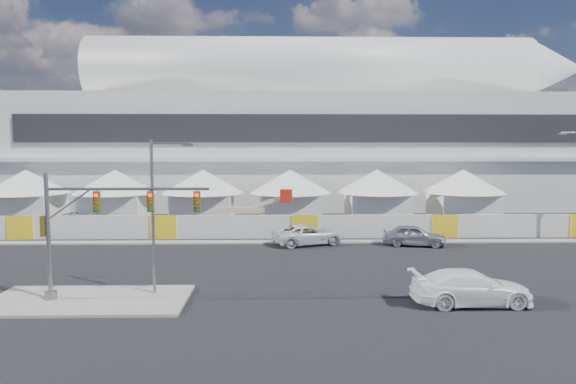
{
  "coord_description": "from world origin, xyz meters",
  "views": [
    {
      "loc": [
        3.65,
        -28.76,
        8.04
      ],
      "look_at": [
        4.47,
        10.0,
        4.39
      ],
      "focal_mm": 32.0,
      "sensor_mm": 36.0,
      "label": 1
    }
  ],
  "objects_px": {
    "lot_car_b": "(484,226)",
    "pickup_near": "(471,287)",
    "traffic_mast": "(87,229)",
    "boom_lift": "(234,222)",
    "sedan_silver": "(414,235)",
    "lot_car_c": "(92,221)",
    "pickup_curb": "(308,235)",
    "streetlight_median": "(157,206)",
    "lot_car_a": "(453,222)"
  },
  "relations": [
    {
      "from": "traffic_mast",
      "to": "boom_lift",
      "type": "height_order",
      "value": "traffic_mast"
    },
    {
      "from": "lot_car_c",
      "to": "streetlight_median",
      "type": "relative_size",
      "value": 0.65
    },
    {
      "from": "sedan_silver",
      "to": "pickup_near",
      "type": "distance_m",
      "value": 14.93
    },
    {
      "from": "pickup_curb",
      "to": "boom_lift",
      "type": "bearing_deg",
      "value": 32.5
    },
    {
      "from": "sedan_silver",
      "to": "traffic_mast",
      "type": "distance_m",
      "value": 24.96
    },
    {
      "from": "sedan_silver",
      "to": "lot_car_c",
      "type": "height_order",
      "value": "sedan_silver"
    },
    {
      "from": "pickup_curb",
      "to": "lot_car_b",
      "type": "xyz_separation_m",
      "value": [
        16.25,
        5.04,
        -0.15
      ]
    },
    {
      "from": "sedan_silver",
      "to": "traffic_mast",
      "type": "bearing_deg",
      "value": 136.34
    },
    {
      "from": "pickup_curb",
      "to": "lot_car_c",
      "type": "relative_size",
      "value": 1.08
    },
    {
      "from": "pickup_near",
      "to": "lot_car_a",
      "type": "relative_size",
      "value": 1.55
    },
    {
      "from": "sedan_silver",
      "to": "pickup_curb",
      "type": "distance_m",
      "value": 8.37
    },
    {
      "from": "sedan_silver",
      "to": "lot_car_a",
      "type": "relative_size",
      "value": 1.27
    },
    {
      "from": "sedan_silver",
      "to": "lot_car_b",
      "type": "relative_size",
      "value": 1.29
    },
    {
      "from": "streetlight_median",
      "to": "boom_lift",
      "type": "relative_size",
      "value": 1.0
    },
    {
      "from": "pickup_curb",
      "to": "lot_car_c",
      "type": "distance_m",
      "value": 21.34
    },
    {
      "from": "lot_car_c",
      "to": "boom_lift",
      "type": "height_order",
      "value": "boom_lift"
    },
    {
      "from": "traffic_mast",
      "to": "streetlight_median",
      "type": "relative_size",
      "value": 1.05
    },
    {
      "from": "lot_car_a",
      "to": "lot_car_c",
      "type": "bearing_deg",
      "value": 105.67
    },
    {
      "from": "lot_car_a",
      "to": "lot_car_b",
      "type": "distance_m",
      "value": 3.03
    },
    {
      "from": "lot_car_a",
      "to": "boom_lift",
      "type": "distance_m",
      "value": 20.67
    },
    {
      "from": "pickup_curb",
      "to": "traffic_mast",
      "type": "height_order",
      "value": "traffic_mast"
    },
    {
      "from": "pickup_curb",
      "to": "streetlight_median",
      "type": "bearing_deg",
      "value": 126.44
    },
    {
      "from": "boom_lift",
      "to": "pickup_near",
      "type": "bearing_deg",
      "value": -50.36
    },
    {
      "from": "lot_car_a",
      "to": "streetlight_median",
      "type": "height_order",
      "value": "streetlight_median"
    },
    {
      "from": "lot_car_b",
      "to": "lot_car_c",
      "type": "relative_size",
      "value": 0.72
    },
    {
      "from": "lot_car_a",
      "to": "traffic_mast",
      "type": "height_order",
      "value": "traffic_mast"
    },
    {
      "from": "lot_car_c",
      "to": "traffic_mast",
      "type": "distance_m",
      "value": 23.87
    },
    {
      "from": "lot_car_c",
      "to": "boom_lift",
      "type": "bearing_deg",
      "value": -84.9
    },
    {
      "from": "lot_car_c",
      "to": "traffic_mast",
      "type": "bearing_deg",
      "value": -143.33
    },
    {
      "from": "boom_lift",
      "to": "lot_car_c",
      "type": "bearing_deg",
      "value": 173.58
    },
    {
      "from": "pickup_curb",
      "to": "pickup_near",
      "type": "xyz_separation_m",
      "value": [
        7.23,
        -15.58,
        0.07
      ]
    },
    {
      "from": "pickup_near",
      "to": "lot_car_b",
      "type": "bearing_deg",
      "value": -24.71
    },
    {
      "from": "sedan_silver",
      "to": "boom_lift",
      "type": "distance_m",
      "value": 15.62
    },
    {
      "from": "pickup_near",
      "to": "traffic_mast",
      "type": "height_order",
      "value": "traffic_mast"
    },
    {
      "from": "lot_car_b",
      "to": "pickup_near",
      "type": "bearing_deg",
      "value": 136.43
    },
    {
      "from": "pickup_near",
      "to": "streetlight_median",
      "type": "bearing_deg",
      "value": 82.43
    },
    {
      "from": "lot_car_a",
      "to": "lot_car_b",
      "type": "height_order",
      "value": "lot_car_b"
    },
    {
      "from": "pickup_curb",
      "to": "lot_car_c",
      "type": "bearing_deg",
      "value": 48.02
    },
    {
      "from": "traffic_mast",
      "to": "pickup_near",
      "type": "bearing_deg",
      "value": -2.57
    },
    {
      "from": "sedan_silver",
      "to": "pickup_curb",
      "type": "height_order",
      "value": "sedan_silver"
    },
    {
      "from": "boom_lift",
      "to": "pickup_curb",
      "type": "bearing_deg",
      "value": -30.63
    },
    {
      "from": "pickup_near",
      "to": "streetlight_median",
      "type": "relative_size",
      "value": 0.74
    },
    {
      "from": "sedan_silver",
      "to": "lot_car_a",
      "type": "height_order",
      "value": "sedan_silver"
    },
    {
      "from": "pickup_near",
      "to": "boom_lift",
      "type": "relative_size",
      "value": 0.74
    },
    {
      "from": "sedan_silver",
      "to": "lot_car_c",
      "type": "bearing_deg",
      "value": 85.47
    },
    {
      "from": "sedan_silver",
      "to": "lot_car_a",
      "type": "distance_m",
      "value": 9.86
    },
    {
      "from": "pickup_curb",
      "to": "lot_car_b",
      "type": "relative_size",
      "value": 1.5
    },
    {
      "from": "boom_lift",
      "to": "lot_car_b",
      "type": "bearing_deg",
      "value": 6.76
    },
    {
      "from": "lot_car_c",
      "to": "boom_lift",
      "type": "relative_size",
      "value": 0.65
    },
    {
      "from": "sedan_silver",
      "to": "streetlight_median",
      "type": "bearing_deg",
      "value": 139.24
    }
  ]
}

